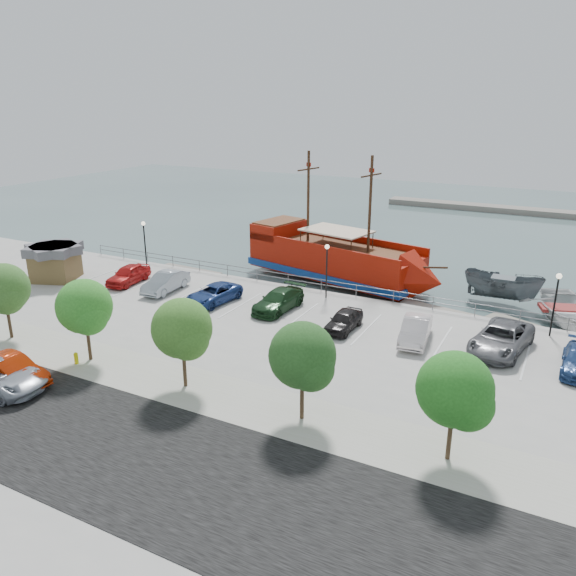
% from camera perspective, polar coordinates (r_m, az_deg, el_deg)
% --- Properties ---
extents(ground, '(160.00, 160.00, 0.00)m').
position_cam_1_polar(ground, '(38.77, -0.05, -5.27)').
color(ground, '#3E5454').
extents(land_slab, '(100.00, 58.00, 1.20)m').
position_cam_1_polar(land_slab, '(24.76, -25.03, -21.73)').
color(land_slab, '#9C9B97').
rests_on(land_slab, ground).
extents(street, '(100.00, 8.00, 0.04)m').
position_cam_1_polar(street, '(26.90, -16.63, -15.45)').
color(street, black).
rests_on(street, land_slab).
extents(sidewalk, '(100.00, 4.00, 0.05)m').
position_cam_1_polar(sidewalk, '(30.73, -8.85, -10.21)').
color(sidewalk, '#A4A390').
rests_on(sidewalk, land_slab).
extents(seawall_railing, '(50.00, 0.06, 1.00)m').
position_cam_1_polar(seawall_railing, '(44.81, 4.56, 0.14)').
color(seawall_railing, slate).
rests_on(seawall_railing, land_slab).
extents(far_shore, '(40.00, 3.00, 0.80)m').
position_cam_1_polar(far_shore, '(87.99, 23.08, 7.19)').
color(far_shore, gray).
rests_on(far_shore, ground).
extents(pirate_ship, '(19.21, 8.93, 11.90)m').
position_cam_1_polar(pirate_ship, '(49.84, 5.96, 2.59)').
color(pirate_ship, '#981304').
rests_on(pirate_ship, ground).
extents(patrol_boat, '(6.53, 3.22, 2.42)m').
position_cam_1_polar(patrol_boat, '(48.13, 20.92, -0.15)').
color(patrol_boat, '#4B5257').
rests_on(patrol_boat, ground).
extents(speedboat, '(7.97, 9.43, 1.66)m').
position_cam_1_polar(speedboat, '(46.19, 26.57, -2.20)').
color(speedboat, silver).
rests_on(speedboat, ground).
extents(dock_west, '(6.64, 2.21, 0.37)m').
position_cam_1_polar(dock_west, '(53.84, -10.07, 1.62)').
color(dock_west, gray).
rests_on(dock_west, ground).
extents(dock_mid, '(7.41, 3.33, 0.41)m').
position_cam_1_polar(dock_mid, '(44.20, 15.40, -2.59)').
color(dock_mid, gray).
rests_on(dock_mid, ground).
extents(dock_east, '(6.41, 4.15, 0.36)m').
position_cam_1_polar(dock_east, '(43.54, 23.19, -3.85)').
color(dock_east, gray).
rests_on(dock_east, ground).
extents(shed, '(4.76, 4.76, 3.02)m').
position_cam_1_polar(shed, '(51.74, -22.59, 2.54)').
color(shed, brown).
rests_on(shed, land_slab).
extents(street_sedan, '(4.83, 1.90, 1.56)m').
position_cam_1_polar(street_sedan, '(34.18, -26.33, -7.52)').
color(street_sedan, '#B22606').
rests_on(street_sedan, street).
extents(fire_hydrant, '(0.26, 0.26, 0.75)m').
position_cam_1_polar(fire_hydrant, '(35.21, -20.73, -6.65)').
color(fire_hydrant, yellow).
rests_on(fire_hydrant, sidewalk).
extents(lamp_post_left, '(0.36, 0.36, 4.28)m').
position_cam_1_polar(lamp_post_left, '(52.52, -14.39, 5.13)').
color(lamp_post_left, black).
rests_on(lamp_post_left, land_slab).
extents(lamp_post_mid, '(0.36, 0.36, 4.28)m').
position_cam_1_polar(lamp_post_mid, '(42.95, 3.96, 2.70)').
color(lamp_post_mid, black).
rests_on(lamp_post_mid, land_slab).
extents(lamp_post_right, '(0.36, 0.36, 4.28)m').
position_cam_1_polar(lamp_post_right, '(39.71, 25.60, -0.50)').
color(lamp_post_right, black).
rests_on(lamp_post_right, land_slab).
extents(tree_b, '(3.30, 3.20, 5.00)m').
position_cam_1_polar(tree_b, '(39.53, -26.87, -0.23)').
color(tree_b, '#473321').
rests_on(tree_b, sidewalk).
extents(tree_c, '(3.30, 3.20, 5.00)m').
position_cam_1_polar(tree_c, '(34.27, -19.89, -2.00)').
color(tree_c, '#473321').
rests_on(tree_c, sidewalk).
extents(tree_d, '(3.30, 3.20, 5.00)m').
position_cam_1_polar(tree_d, '(29.73, -10.58, -4.31)').
color(tree_d, '#473321').
rests_on(tree_d, sidewalk).
extents(tree_e, '(3.30, 3.20, 5.00)m').
position_cam_1_polar(tree_e, '(26.30, 1.68, -7.15)').
color(tree_e, '#473321').
rests_on(tree_e, sidewalk).
extents(tree_f, '(3.30, 3.20, 5.00)m').
position_cam_1_polar(tree_f, '(24.44, 16.86, -10.17)').
color(tree_f, '#473321').
rests_on(tree_f, sidewalk).
extents(parked_car_a, '(2.36, 4.74, 1.55)m').
position_cam_1_polar(parked_car_a, '(48.81, -15.91, 1.34)').
color(parked_car_a, '#B61615').
rests_on(parked_car_a, land_slab).
extents(parked_car_b, '(1.88, 4.78, 1.55)m').
position_cam_1_polar(parked_car_b, '(46.05, -12.33, 0.59)').
color(parked_car_b, '#96A0AA').
rests_on(parked_car_b, land_slab).
extents(parked_car_c, '(2.82, 5.18, 1.38)m').
position_cam_1_polar(parked_car_c, '(42.87, -7.60, -0.62)').
color(parked_car_c, navy).
rests_on(parked_car_c, land_slab).
extents(parked_car_d, '(2.40, 5.24, 1.49)m').
position_cam_1_polar(parked_car_d, '(41.02, -0.98, -1.27)').
color(parked_car_d, '#17381B').
rests_on(parked_car_d, land_slab).
extents(parked_car_e, '(1.66, 3.99, 1.35)m').
position_cam_1_polar(parked_car_e, '(37.76, 5.68, -3.28)').
color(parked_car_e, black).
rests_on(parked_car_e, land_slab).
extents(parked_car_f, '(2.19, 4.81, 1.53)m').
position_cam_1_polar(parked_car_f, '(36.72, 12.83, -4.18)').
color(parked_car_f, silver).
rests_on(parked_car_f, land_slab).
extents(parked_car_g, '(3.69, 6.35, 1.66)m').
position_cam_1_polar(parked_car_g, '(36.85, 20.85, -4.80)').
color(parked_car_g, '#5E5E63').
rests_on(parked_car_g, land_slab).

